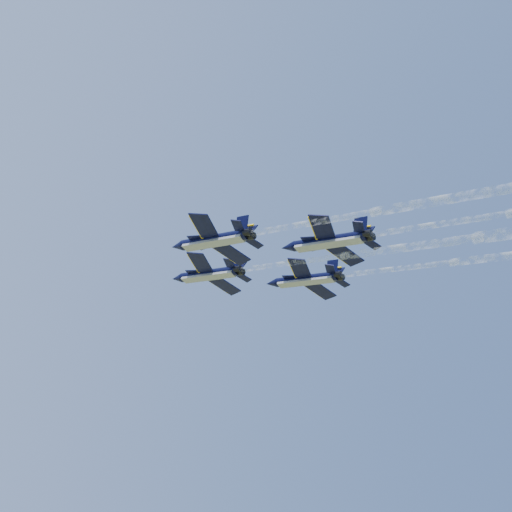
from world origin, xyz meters
TOP-DOWN VIEW (x-y plane):
  - jet_lead at (-2.20, 12.72)m, footprint 10.82×15.38m
  - jet_left at (-10.48, -0.56)m, footprint 10.82×15.38m
  - jet_right at (11.74, 5.37)m, footprint 10.82×15.38m
  - jet_slot at (2.24, -9.94)m, footprint 10.82×15.38m

SIDE VIEW (x-z plane):
  - jet_lead at x=-2.20m, z-range 93.38..98.25m
  - jet_left at x=-10.48m, z-range 93.38..98.25m
  - jet_right at x=11.74m, z-range 93.38..98.25m
  - jet_slot at x=2.24m, z-range 93.38..98.25m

